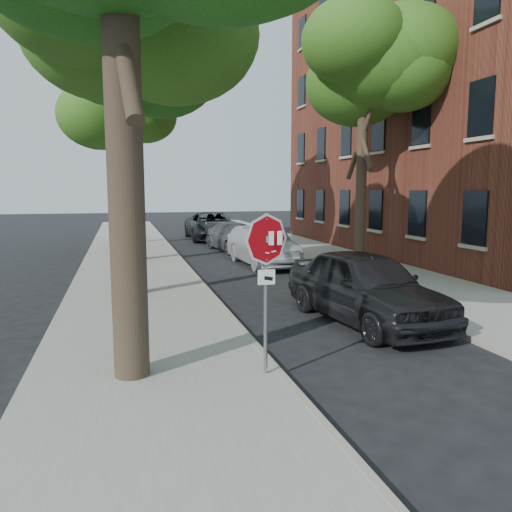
{
  "coord_description": "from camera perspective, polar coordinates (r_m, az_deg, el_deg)",
  "views": [
    {
      "loc": [
        -2.89,
        -7.49,
        3.11
      ],
      "look_at": [
        -0.85,
        0.06,
        2.05
      ],
      "focal_mm": 35.0,
      "sensor_mm": 36.0,
      "label": 1
    }
  ],
  "objects": [
    {
      "name": "car_d",
      "position": [
        30.75,
        -5.04,
        3.46
      ],
      "size": [
        2.91,
        6.16,
        1.7
      ],
      "primitive_type": "imported",
      "rotation": [
        0.0,
        0.0,
        -0.01
      ],
      "color": "black",
      "rests_on": "ground"
    },
    {
      "name": "car_c",
      "position": [
        25.16,
        -2.46,
        2.19
      ],
      "size": [
        2.58,
        5.03,
        1.4
      ],
      "primitive_type": "imported",
      "rotation": [
        0.0,
        0.0,
        0.13
      ],
      "color": "#535258",
      "rests_on": "ground"
    },
    {
      "name": "ground",
      "position": [
        8.61,
        5.7,
        -13.5
      ],
      "size": [
        120.0,
        120.0,
        0.0
      ],
      "primitive_type": "plane",
      "color": "black",
      "rests_on": "ground"
    },
    {
      "name": "car_a",
      "position": [
        11.92,
        12.39,
        -3.41
      ],
      "size": [
        2.55,
        5.18,
        1.7
      ],
      "primitive_type": "imported",
      "rotation": [
        0.0,
        0.0,
        0.11
      ],
      "color": "black",
      "rests_on": "ground"
    },
    {
      "name": "car_b",
      "position": [
        20.22,
        0.72,
        1.12
      ],
      "size": [
        1.97,
        4.9,
        1.58
      ],
      "primitive_type": "imported",
      "rotation": [
        0.0,
        0.0,
        0.06
      ],
      "color": "#A3A4AB",
      "rests_on": "ground"
    },
    {
      "name": "stop_sign",
      "position": [
        7.87,
        1.18,
        -0.78
      ],
      "size": [
        0.76,
        0.34,
        2.61
      ],
      "color": "gray",
      "rests_on": "sidewalk_left"
    },
    {
      "name": "curb_right",
      "position": [
        20.88,
        4.16,
        -0.7
      ],
      "size": [
        0.12,
        55.0,
        0.13
      ],
      "primitive_type": "cube",
      "color": "#9E9384",
      "rests_on": "ground"
    },
    {
      "name": "tree_mid_a",
      "position": [
        15.29,
        -14.82,
        24.56
      ],
      "size": [
        5.59,
        5.19,
        9.84
      ],
      "color": "black",
      "rests_on": "sidewalk_left"
    },
    {
      "name": "curb_left",
      "position": [
        19.88,
        -7.91,
        -1.18
      ],
      "size": [
        0.12,
        55.0,
        0.13
      ],
      "primitive_type": "cube",
      "color": "#9E9384",
      "rests_on": "ground"
    },
    {
      "name": "sidewalk_right",
      "position": [
        21.64,
        9.29,
        -0.5
      ],
      "size": [
        4.0,
        55.0,
        0.12
      ],
      "primitive_type": "cube",
      "color": "gray",
      "rests_on": "ground"
    },
    {
      "name": "sidewalk_left",
      "position": [
        19.73,
        -13.82,
        -1.41
      ],
      "size": [
        4.0,
        55.0,
        0.12
      ],
      "primitive_type": "cube",
      "color": "gray",
      "rests_on": "ground"
    },
    {
      "name": "apartment_building",
      "position": [
        27.71,
        23.73,
        16.51
      ],
      "size": [
        12.2,
        20.2,
        15.3
      ],
      "color": "maroon",
      "rests_on": "ground"
    },
    {
      "name": "tree_far",
      "position": [
        28.9,
        -15.21,
        15.6
      ],
      "size": [
        5.29,
        4.91,
        9.33
      ],
      "color": "black",
      "rests_on": "sidewalk_left"
    },
    {
      "name": "tree_mid_b",
      "position": [
        22.17,
        -14.46,
        20.2
      ],
      "size": [
        5.88,
        5.46,
        10.36
      ],
      "color": "black",
      "rests_on": "sidewalk_left"
    },
    {
      "name": "tree_right",
      "position": [
        20.13,
        12.04,
        19.3
      ],
      "size": [
        5.29,
        4.91,
        9.33
      ],
      "color": "black",
      "rests_on": "sidewalk_right"
    }
  ]
}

